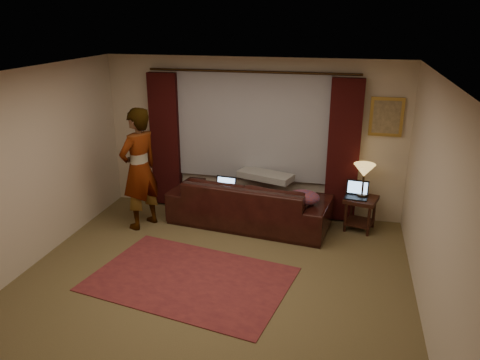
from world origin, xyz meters
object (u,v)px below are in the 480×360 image
object	(u,v)px
laptop_sofa	(223,187)
end_table	(360,214)
sofa	(250,194)
laptop_table	(357,190)
person	(139,169)
tiffany_lamp	(363,180)

from	to	relation	value
laptop_sofa	end_table	xyz separation A→B (m)	(2.15, 0.27, -0.37)
sofa	laptop_table	xyz separation A→B (m)	(1.66, 0.16, 0.15)
person	end_table	bearing A→B (deg)	124.62
end_table	person	bearing A→B (deg)	-169.01
sofa	laptop_table	world-z (taller)	sofa
sofa	person	bearing A→B (deg)	23.06
laptop_sofa	tiffany_lamp	world-z (taller)	tiffany_lamp
sofa	tiffany_lamp	size ratio (longest dim) A/B	4.81
end_table	laptop_table	distance (m)	0.40
laptop_sofa	person	world-z (taller)	person
laptop_sofa	person	xyz separation A→B (m)	(-1.24, -0.39, 0.33)
end_table	laptop_table	size ratio (longest dim) A/B	1.45
sofa	person	size ratio (longest dim) A/B	1.33
laptop_table	person	size ratio (longest dim) A/B	0.19
sofa	tiffany_lamp	world-z (taller)	tiffany_lamp
laptop_table	person	bearing A→B (deg)	-162.72
end_table	laptop_table	bearing A→B (deg)	-160.68
end_table	tiffany_lamp	distance (m)	0.54
tiffany_lamp	person	xyz separation A→B (m)	(-3.40, -0.72, 0.16)
sofa	end_table	distance (m)	1.77
tiffany_lamp	laptop_table	world-z (taller)	tiffany_lamp
laptop_sofa	person	distance (m)	1.34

